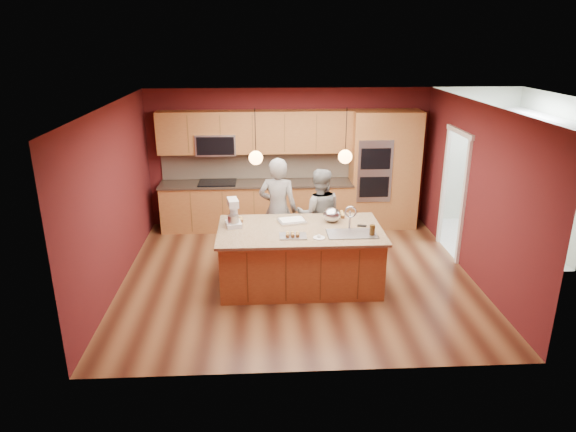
{
  "coord_description": "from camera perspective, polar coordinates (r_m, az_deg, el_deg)",
  "views": [
    {
      "loc": [
        -0.56,
        -7.43,
        3.66
      ],
      "look_at": [
        -0.16,
        -0.1,
        1.05
      ],
      "focal_mm": 32.0,
      "sensor_mm": 36.0,
      "label": 1
    }
  ],
  "objects": [
    {
      "name": "dryer",
      "position": [
        10.63,
        23.63,
        0.73
      ],
      "size": [
        0.7,
        0.72,
        1.05
      ],
      "primitive_type": "cube",
      "rotation": [
        0.0,
        0.0,
        0.07
      ],
      "color": "silver",
      "rests_on": "floor"
    },
    {
      "name": "cupcakes_rack",
      "position": [
        7.33,
        0.52,
        -2.06
      ],
      "size": [
        0.21,
        0.14,
        0.06
      ],
      "primitive_type": null,
      "color": "tan",
      "rests_on": "island"
    },
    {
      "name": "pendant_left",
      "position": [
        7.33,
        -3.6,
        6.5
      ],
      "size": [
        0.2,
        0.2,
        0.8
      ],
      "color": "black",
      "rests_on": "ceiling"
    },
    {
      "name": "wall_back",
      "position": [
        10.21,
        0.09,
        6.5
      ],
      "size": [
        5.5,
        0.0,
        5.5
      ],
      "primitive_type": "plane",
      "rotation": [
        1.57,
        0.0,
        0.0
      ],
      "color": "#521618",
      "rests_on": "ground"
    },
    {
      "name": "stand_mixer",
      "position": [
        7.79,
        -6.1,
        0.19
      ],
      "size": [
        0.27,
        0.34,
        0.42
      ],
      "rotation": [
        0.0,
        0.0,
        0.19
      ],
      "color": "silver",
      "rests_on": "island"
    },
    {
      "name": "washer",
      "position": [
        10.04,
        25.35,
        -0.9
      ],
      "size": [
        0.68,
        0.69,
        0.94
      ],
      "primitive_type": "cube",
      "rotation": [
        0.0,
        0.0,
        -0.17
      ],
      "color": "silver",
      "rests_on": "floor"
    },
    {
      "name": "person_right",
      "position": [
        8.63,
        3.46,
        0.15
      ],
      "size": [
        0.8,
        0.64,
        1.59
      ],
      "primitive_type": "imported",
      "rotation": [
        0.0,
        0.0,
        3.09
      ],
      "color": "slate",
      "rests_on": "floor"
    },
    {
      "name": "person_left",
      "position": [
        8.55,
        -1.13,
        0.68
      ],
      "size": [
        0.73,
        0.56,
        1.78
      ],
      "primitive_type": "imported",
      "rotation": [
        0.0,
        0.0,
        2.92
      ],
      "color": "black",
      "rests_on": "floor"
    },
    {
      "name": "cupcakes_right",
      "position": [
        8.22,
        5.46,
        0.18
      ],
      "size": [
        0.25,
        0.25,
        0.07
      ],
      "primitive_type": null,
      "color": "tan",
      "rests_on": "island"
    },
    {
      "name": "sheet_cake",
      "position": [
        7.94,
        0.44,
        -0.53
      ],
      "size": [
        0.47,
        0.39,
        0.05
      ],
      "rotation": [
        0.0,
        0.0,
        0.22
      ],
      "color": "white",
      "rests_on": "island"
    },
    {
      "name": "doorway_trim",
      "position": [
        9.24,
        17.88,
        2.21
      ],
      "size": [
        0.08,
        1.11,
        2.2
      ],
      "primitive_type": null,
      "color": "white",
      "rests_on": "wall_right"
    },
    {
      "name": "wall_left",
      "position": [
        8.09,
        -18.72,
        1.92
      ],
      "size": [
        0.0,
        5.0,
        5.0
      ],
      "primitive_type": "plane",
      "rotation": [
        1.57,
        0.0,
        1.57
      ],
      "color": "#521618",
      "rests_on": "ground"
    },
    {
      "name": "plate",
      "position": [
        7.34,
        3.47,
        -2.43
      ],
      "size": [
        0.17,
        0.17,
        0.01
      ],
      "primitive_type": "cylinder",
      "color": "silver",
      "rests_on": "island"
    },
    {
      "name": "island",
      "position": [
        7.84,
        1.44,
        -4.47
      ],
      "size": [
        2.46,
        1.38,
        1.29
      ],
      "color": "#9C572E",
      "rests_on": "floor"
    },
    {
      "name": "ceiling",
      "position": [
        7.51,
        1.19,
        12.24
      ],
      "size": [
        5.5,
        5.5,
        0.0
      ],
      "primitive_type": "plane",
      "rotation": [
        3.14,
        0.0,
        0.0
      ],
      "color": "silver",
      "rests_on": "ground"
    },
    {
      "name": "cabinet_run",
      "position": [
        10.04,
        -3.72,
        4.08
      ],
      "size": [
        3.74,
        0.64,
        2.3
      ],
      "color": "#9C572E",
      "rests_on": "floor"
    },
    {
      "name": "mixing_bowl",
      "position": [
        7.97,
        4.89,
        0.13
      ],
      "size": [
        0.27,
        0.27,
        0.23
      ],
      "primitive_type": "ellipsoid",
      "color": "#B9BCC1",
      "rests_on": "island"
    },
    {
      "name": "phone",
      "position": [
        7.86,
        8.21,
        -1.08
      ],
      "size": [
        0.15,
        0.11,
        0.01
      ],
      "primitive_type": "cube",
      "rotation": [
        0.0,
        0.0,
        -0.31
      ],
      "color": "black",
      "rests_on": "island"
    },
    {
      "name": "oven_column",
      "position": [
        10.23,
        10.6,
        5.05
      ],
      "size": [
        1.3,
        0.62,
        2.3
      ],
      "color": "#9C572E",
      "rests_on": "floor"
    },
    {
      "name": "pendant_right",
      "position": [
        7.43,
        6.37,
        6.6
      ],
      "size": [
        0.2,
        0.2,
        0.8
      ],
      "color": "black",
      "rests_on": "ceiling"
    },
    {
      "name": "cooling_rack",
      "position": [
        7.38,
        0.56,
        -2.24
      ],
      "size": [
        0.39,
        0.28,
        0.02
      ],
      "primitive_type": "cube",
      "rotation": [
        0.0,
        0.0,
        -0.02
      ],
      "color": "#A3A5AA",
      "rests_on": "island"
    },
    {
      "name": "wall_right",
      "position": [
        8.46,
        20.06,
        2.52
      ],
      "size": [
        0.0,
        5.0,
        5.0
      ],
      "primitive_type": "plane",
      "rotation": [
        1.57,
        0.0,
        -1.57
      ],
      "color": "#521618",
      "rests_on": "ground"
    },
    {
      "name": "laundry_room",
      "position": [
        10.08,
        26.34,
        7.8
      ],
      "size": [
        2.6,
        2.7,
        2.7
      ],
      "color": "beige",
      "rests_on": "ground"
    },
    {
      "name": "tumbler",
      "position": [
        7.5,
        9.34,
        -1.57
      ],
      "size": [
        0.08,
        0.08,
        0.16
      ],
      "primitive_type": "cylinder",
      "color": "#39250C",
      "rests_on": "island"
    },
    {
      "name": "floor",
      "position": [
        8.3,
        1.06,
        -6.58
      ],
      "size": [
        5.5,
        5.5,
        0.0
      ],
      "primitive_type": "plane",
      "color": "#442214",
      "rests_on": "ground"
    },
    {
      "name": "cupcakes_left",
      "position": [
        8.0,
        -5.52,
        -0.38
      ],
      "size": [
        0.15,
        0.15,
        0.07
      ],
      "primitive_type": null,
      "color": "tan",
      "rests_on": "island"
    },
    {
      "name": "wall_front",
      "position": [
        5.47,
        3.04,
        -5.39
      ],
      "size": [
        5.5,
        0.0,
        5.5
      ],
      "primitive_type": "plane",
      "rotation": [
        -1.57,
        0.0,
        0.0
      ],
      "color": "#521618",
      "rests_on": "ground"
    }
  ]
}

